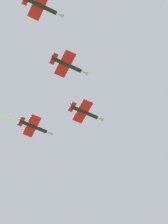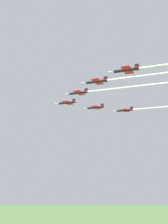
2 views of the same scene
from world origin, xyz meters
The scene contains 6 objects.
jet_lead centered at (-0.46, 8.05, 126.39)m, with size 12.91×9.46×2.68m.
jet_port_inner centered at (28.22, -8.70, 127.25)m, with size 61.39×10.52×2.68m.
jet_starboard_inner centered at (13.92, 20.47, 125.53)m, with size 12.91×9.46×2.68m.
jet_port_outer centered at (36.90, -23.45, 127.33)m, with size 49.97×9.46×2.68m.
jet_starboard_outer centered at (42.25, 31.50, 125.45)m, with size 49.56×9.46×2.68m.
jet_center_rear centered at (57.35, -39.37, 125.78)m, with size 60.23×10.41×2.68m.
Camera 2 is at (55.54, -153.25, 81.82)m, focal length 47.92 mm.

